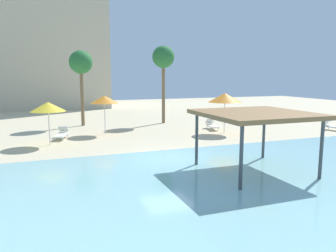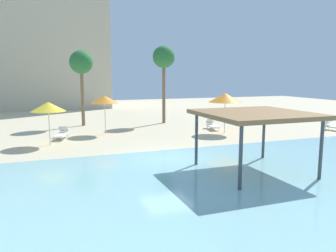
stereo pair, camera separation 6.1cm
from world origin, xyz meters
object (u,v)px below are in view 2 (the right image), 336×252
Objects in this scene: shade_pavilion at (255,116)px; lounge_chair_3 at (212,125)px; palm_tree_1 at (164,59)px; beach_umbrella_orange_0 at (105,99)px; lounge_chair_1 at (62,134)px; beach_umbrella_orange_3 at (225,98)px; lounge_chair_0 at (334,126)px; beach_umbrella_yellow_1 at (48,107)px; palm_tree_0 at (81,64)px.

lounge_chair_3 is (3.81, 10.97, -2.12)m from shade_pavilion.
lounge_chair_3 is 0.30× the size of palm_tree_1.
beach_umbrella_orange_0 is 3.75m from lounge_chair_1.
lounge_chair_3 is (8.16, -0.74, -2.13)m from beach_umbrella_orange_0.
shade_pavilion is 1.61× the size of beach_umbrella_orange_0.
beach_umbrella_orange_0 reaches higher than lounge_chair_1.
palm_tree_1 reaches higher than beach_umbrella_orange_3.
palm_tree_1 is at bearing 110.34° from beach_umbrella_orange_3.
beach_umbrella_orange_3 is 8.86m from lounge_chair_0.
beach_umbrella_yellow_1 is at bearing -68.86° from lounge_chair_3.
lounge_chair_1 is at bearing 123.78° from shade_pavilion.
beach_umbrella_yellow_1 is 1.31× the size of lounge_chair_3.
palm_tree_1 reaches higher than beach_umbrella_orange_0.
shade_pavilion is at bearing -71.91° from palm_tree_0.
lounge_chair_3 is at bearing 70.84° from shade_pavilion.
lounge_chair_1 is 7.47m from palm_tree_0.
beach_umbrella_yellow_1 is 12.26m from lounge_chair_3.
beach_umbrella_orange_3 is 12.00m from palm_tree_0.
palm_tree_1 reaches higher than palm_tree_0.
lounge_chair_1 is (-3.00, -0.74, -2.13)m from beach_umbrella_orange_0.
lounge_chair_0 is 20.37m from palm_tree_0.
palm_tree_1 is at bearing -139.02° from lounge_chair_0.
shade_pavilion is 14.28m from lounge_chair_0.
palm_tree_0 reaches higher than lounge_chair_1.
shade_pavilion is 12.18m from beach_umbrella_yellow_1.
beach_umbrella_yellow_1 is 2.87m from lounge_chair_1.
lounge_chair_0 is (20.30, -1.89, -1.97)m from beach_umbrella_yellow_1.
beach_umbrella_yellow_1 is at bearing -179.82° from beach_umbrella_orange_3.
lounge_chair_1 and lounge_chair_3 have the same top height.
palm_tree_0 is at bearing 141.42° from beach_umbrella_orange_3.
beach_umbrella_orange_0 reaches higher than shade_pavilion.
beach_umbrella_orange_3 is (3.81, 9.10, 0.11)m from shade_pavilion.
beach_umbrella_orange_0 is 4.63m from beach_umbrella_yellow_1.
lounge_chair_0 is 9.18m from lounge_chair_3.
lounge_chair_0 is 19.88m from lounge_chair_1.
beach_umbrella_orange_3 reaches higher than lounge_chair_3.
beach_umbrella_yellow_1 is 11.98m from palm_tree_1.
beach_umbrella_orange_3 is 0.47× the size of palm_tree_0.
beach_umbrella_orange_0 is at bearing -77.79° from palm_tree_0.
beach_umbrella_orange_0 is at bearing -116.60° from lounge_chair_0.
lounge_chair_0 is at bearing -15.40° from beach_umbrella_orange_0.
lounge_chair_1 is at bearing -110.06° from palm_tree_0.
lounge_chair_3 is 11.67m from palm_tree_0.
palm_tree_0 reaches higher than beach_umbrella_orange_0.
beach_umbrella_orange_3 is at bearing 67.28° from shade_pavilion.
beach_umbrella_yellow_1 is 0.42× the size of palm_tree_0.
lounge_chair_1 is 11.16m from palm_tree_1.
lounge_chair_3 is (0.00, 1.88, -2.23)m from beach_umbrella_orange_3.
palm_tree_0 is 6.88m from palm_tree_1.
palm_tree_0 is (-1.02, 4.70, 2.60)m from beach_umbrella_orange_0.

